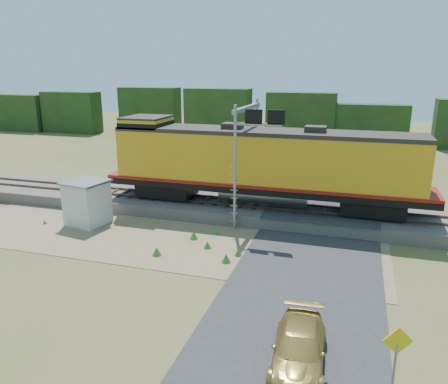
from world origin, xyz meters
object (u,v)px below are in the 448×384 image
(locomotive, at_px, (259,163))
(shed, at_px, (87,203))
(car, at_px, (299,349))
(signal_gantry, at_px, (250,134))
(road_sign, at_px, (396,356))

(locomotive, bearing_deg, shed, -155.37)
(shed, bearing_deg, car, -24.30)
(signal_gantry, bearing_deg, road_sign, -61.60)
(shed, relative_size, car, 0.66)
(road_sign, relative_size, car, 0.59)
(locomotive, bearing_deg, signal_gantry, -122.92)
(locomotive, xyz_separation_m, road_sign, (7.55, -15.47, -2.06))
(locomotive, xyz_separation_m, car, (4.69, -14.55, -3.04))
(locomotive, distance_m, shed, 11.26)
(locomotive, distance_m, signal_gantry, 2.16)
(locomotive, xyz_separation_m, signal_gantry, (-0.44, -0.68, 2.01))
(shed, distance_m, signal_gantry, 11.19)
(locomotive, relative_size, car, 4.95)
(shed, bearing_deg, road_sign, -21.98)
(locomotive, relative_size, road_sign, 8.34)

